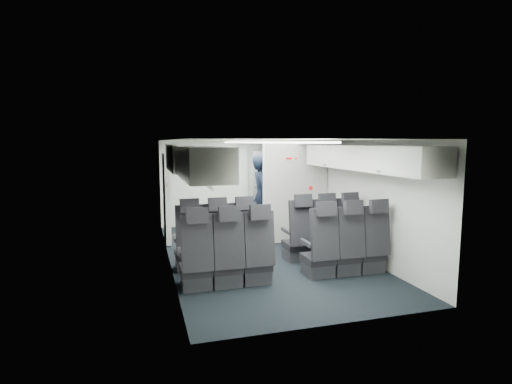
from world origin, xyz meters
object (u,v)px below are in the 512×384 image
boarding_door (167,197)px  flight_attendant (261,196)px  carry_on_bag (186,160)px  seat_row_front (271,241)px  seat_row_mid (289,255)px  galley_unit (266,188)px

boarding_door → flight_attendant: boarding_door is taller
boarding_door → flight_attendant: (2.06, -0.10, -0.04)m
boarding_door → carry_on_bag: (0.24, -1.75, 0.86)m
seat_row_front → seat_row_mid: (0.00, -0.90, 0.00)m
seat_row_front → flight_attendant: size_ratio=1.82×
seat_row_mid → flight_attendant: bearing=81.6°
galley_unit → boarding_door: galley_unit is taller
seat_row_mid → boarding_door: bearing=118.8°
flight_attendant → seat_row_mid: bearing=177.7°
carry_on_bag → seat_row_mid: bearing=-32.8°
galley_unit → carry_on_bag: 3.84m
boarding_door → carry_on_bag: 1.96m
seat_row_mid → flight_attendant: 2.96m
seat_row_front → carry_on_bag: size_ratio=9.00×
seat_row_front → flight_attendant: 2.09m
seat_row_mid → carry_on_bag: carry_on_bag is taller
boarding_door → seat_row_front: bearing=-51.8°
galley_unit → flight_attendant: 1.37m
seat_row_mid → flight_attendant: (0.43, 2.88, 0.51)m
galley_unit → carry_on_bag: bearing=-128.8°
flight_attendant → carry_on_bag: bearing=138.2°
galley_unit → carry_on_bag: (-2.35, -2.92, 0.87)m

